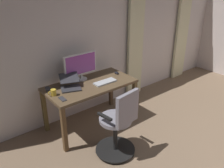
% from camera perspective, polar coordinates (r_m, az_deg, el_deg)
% --- Properties ---
extents(back_room_partition, '(5.82, 0.10, 2.53)m').
position_cam_1_polar(back_room_partition, '(4.40, 0.52, 11.45)').
color(back_room_partition, silver).
rests_on(back_room_partition, ground).
extents(curtain_left_panel, '(0.39, 0.06, 2.15)m').
position_cam_1_polar(curtain_left_panel, '(5.76, 16.49, 11.79)').
color(curtain_left_panel, beige).
rests_on(curtain_left_panel, ground).
extents(curtain_right_panel, '(0.37, 0.06, 2.15)m').
position_cam_1_polar(curtain_right_panel, '(4.66, 5.65, 9.69)').
color(curtain_right_panel, beige).
rests_on(curtain_right_panel, ground).
extents(desk, '(1.40, 0.71, 0.75)m').
position_cam_1_polar(desk, '(3.73, -5.22, -1.29)').
color(desk, brown).
rests_on(desk, ground).
extents(office_chair, '(0.56, 0.56, 1.01)m').
position_cam_1_polar(office_chair, '(3.19, 1.64, -9.93)').
color(office_chair, black).
rests_on(office_chair, ground).
extents(computer_monitor, '(0.58, 0.18, 0.43)m').
position_cam_1_polar(computer_monitor, '(3.77, -7.57, 4.56)').
color(computer_monitor, white).
rests_on(computer_monitor, desk).
extents(computer_keyboard, '(0.37, 0.14, 0.02)m').
position_cam_1_polar(computer_keyboard, '(3.70, -1.68, 0.48)').
color(computer_keyboard, '#B7BCC1').
rests_on(computer_keyboard, desk).
extents(laptop, '(0.39, 0.43, 0.18)m').
position_cam_1_polar(laptop, '(3.58, -10.06, -0.09)').
color(laptop, '#333338').
rests_on(laptop, desk).
extents(computer_mouse, '(0.06, 0.10, 0.04)m').
position_cam_1_polar(computer_mouse, '(4.03, 1.11, 2.71)').
color(computer_mouse, black).
rests_on(computer_mouse, desk).
extents(cell_phone_face_up, '(0.11, 0.16, 0.01)m').
position_cam_1_polar(cell_phone_face_up, '(3.63, -15.22, -1.10)').
color(cell_phone_face_up, '#333338').
rests_on(cell_phone_face_up, desk).
extents(cell_phone_by_monitor, '(0.07, 0.15, 0.01)m').
position_cam_1_polar(cell_phone_by_monitor, '(3.30, -11.85, -3.53)').
color(cell_phone_by_monitor, '#333338').
rests_on(cell_phone_by_monitor, desk).
extents(mug_tea, '(0.12, 0.08, 0.09)m').
position_cam_1_polar(mug_tea, '(3.41, -13.97, -2.00)').
color(mug_tea, gold).
rests_on(mug_tea, desk).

